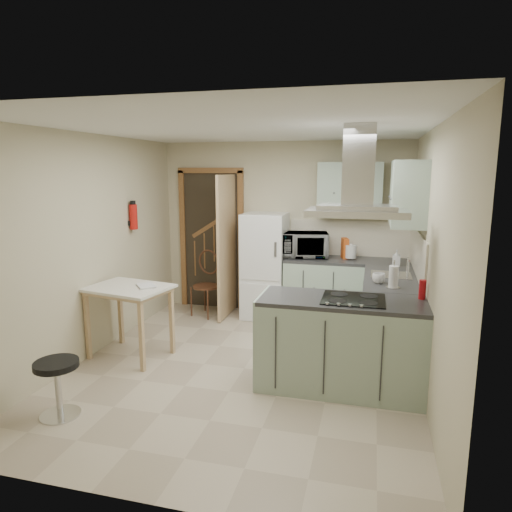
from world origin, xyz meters
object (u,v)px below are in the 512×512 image
(fridge, at_px, (265,266))
(bentwood_chair, at_px, (206,287))
(microwave, at_px, (305,245))
(peninsula, at_px, (341,344))
(drop_leaf_table, at_px, (130,322))
(extractor_hood, at_px, (357,213))
(stool, at_px, (58,388))

(fridge, distance_m, bentwood_chair, 0.91)
(fridge, distance_m, microwave, 0.65)
(peninsula, relative_size, drop_leaf_table, 1.77)
(extractor_hood, bearing_deg, stool, -154.91)
(bentwood_chair, distance_m, microwave, 1.56)
(peninsula, height_order, bentwood_chair, peninsula)
(fridge, bearing_deg, peninsula, -58.26)
(extractor_hood, relative_size, stool, 1.79)
(peninsula, xyz_separation_m, microwave, (-0.66, 2.01, 0.62))
(extractor_hood, relative_size, drop_leaf_table, 1.03)
(fridge, distance_m, stool, 3.33)
(drop_leaf_table, xyz_separation_m, stool, (0.05, -1.32, -0.16))
(drop_leaf_table, distance_m, stool, 1.33)
(extractor_hood, xyz_separation_m, drop_leaf_table, (-2.47, 0.19, -1.31))
(fridge, height_order, bentwood_chair, fridge)
(drop_leaf_table, bearing_deg, fridge, 68.13)
(microwave, bearing_deg, fridge, 172.13)
(bentwood_chair, height_order, microwave, microwave)
(stool, bearing_deg, extractor_hood, 25.09)
(peninsula, xyz_separation_m, drop_leaf_table, (-2.37, 0.19, -0.04))
(stool, distance_m, microwave, 3.65)
(drop_leaf_table, relative_size, microwave, 1.41)
(fridge, bearing_deg, drop_leaf_table, -122.49)
(drop_leaf_table, bearing_deg, peninsula, 6.13)
(fridge, distance_m, drop_leaf_table, 2.15)
(drop_leaf_table, distance_m, microwave, 2.59)
(bentwood_chair, xyz_separation_m, microwave, (1.40, 0.21, 0.64))
(extractor_hood, bearing_deg, peninsula, 180.00)
(extractor_hood, distance_m, stool, 3.05)
(microwave, bearing_deg, stool, -128.90)
(peninsula, distance_m, extractor_hood, 1.27)
(bentwood_chair, relative_size, stool, 1.72)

